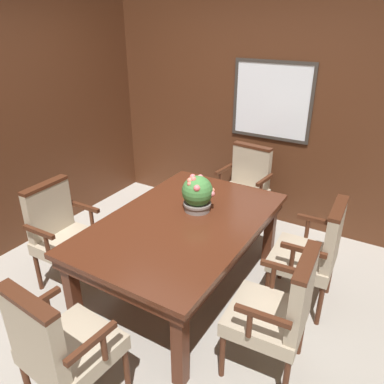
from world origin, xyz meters
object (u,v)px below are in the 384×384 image
at_px(dining_table, 183,229).
at_px(chair_head_near, 60,345).
at_px(chair_left_near, 62,232).
at_px(chair_right_far, 314,250).
at_px(potted_plant, 197,194).
at_px(chair_head_far, 245,185).
at_px(chair_right_near, 278,309).

height_order(dining_table, chair_head_near, chair_head_near).
bearing_deg(chair_left_near, dining_table, -66.64).
xyz_separation_m(chair_right_far, chair_left_near, (-1.99, -0.85, 0.00)).
xyz_separation_m(dining_table, potted_plant, (0.01, 0.22, 0.25)).
bearing_deg(chair_right_far, dining_table, -70.60).
height_order(chair_head_near, potted_plant, potted_plant).
bearing_deg(chair_head_near, chair_head_far, -85.56).
xyz_separation_m(chair_right_far, potted_plant, (-0.99, -0.19, 0.35)).
height_order(chair_left_near, chair_right_near, same).
distance_m(chair_head_near, potted_plant, 1.59).
xyz_separation_m(chair_right_far, chair_head_far, (-1.01, 0.91, 0.00)).
distance_m(dining_table, potted_plant, 0.33).
height_order(chair_head_far, potted_plant, potted_plant).
bearing_deg(chair_right_near, potted_plant, -126.06).
bearing_deg(dining_table, chair_head_far, 90.30).
bearing_deg(chair_right_far, chair_right_near, -3.98).
xyz_separation_m(chair_head_near, potted_plant, (0.02, 1.55, 0.35)).
xyz_separation_m(chair_left_near, chair_head_far, (0.98, 1.77, 0.00)).
distance_m(dining_table, chair_head_near, 1.33).
distance_m(chair_left_near, chair_head_far, 2.02).
bearing_deg(chair_head_near, chair_right_near, -132.28).
bearing_deg(chair_left_near, chair_head_far, -29.99).
bearing_deg(chair_left_near, chair_right_near, -89.44).
distance_m(chair_left_near, chair_right_near, 1.98).
height_order(dining_table, chair_left_near, chair_left_near).
relative_size(chair_right_far, chair_head_near, 1.00).
relative_size(chair_head_near, chair_head_far, 1.00).
distance_m(dining_table, chair_right_far, 1.09).
bearing_deg(potted_plant, chair_left_near, -146.35).
relative_size(chair_left_near, potted_plant, 2.96).
height_order(chair_head_far, chair_right_near, same).
distance_m(chair_right_far, potted_plant, 1.07).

